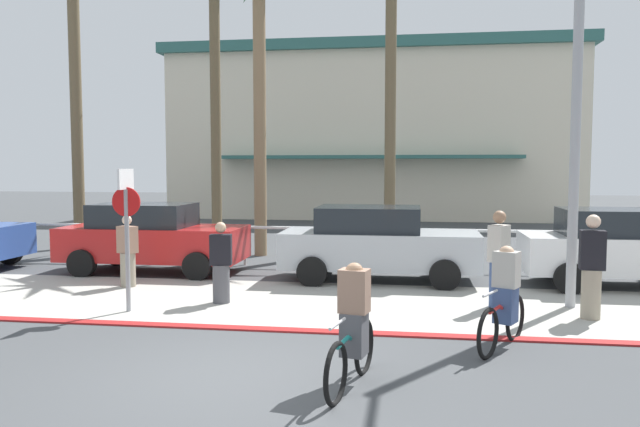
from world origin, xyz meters
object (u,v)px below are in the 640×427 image
object	(u,v)px
stop_sign_bike_lane	(127,219)
palm_tree_1	(75,51)
pedestrian_2	(592,271)
pedestrian_1	(128,255)
palm_tree_2	(214,36)
cyclist_teal_0	(353,328)
car_white_3	(626,247)
palm_tree_3	(260,36)
cyclist_red_1	(505,300)
pedestrian_3	(499,263)
palm_tree_4	(392,20)
car_silver_2	(377,243)
pedestrian_0	(221,267)
streetlight_curb	(581,71)
car_red_1	(152,237)

from	to	relation	value
stop_sign_bike_lane	palm_tree_1	size ratio (longest dim) A/B	0.29
pedestrian_2	pedestrian_1	bearing A→B (deg)	170.50
palm_tree_2	cyclist_teal_0	distance (m)	16.31
car_white_3	palm_tree_2	bearing A→B (deg)	148.52
stop_sign_bike_lane	palm_tree_3	bearing A→B (deg)	84.91
cyclist_red_1	palm_tree_2	bearing A→B (deg)	124.42
pedestrian_1	pedestrian_2	distance (m)	9.18
pedestrian_3	palm_tree_4	bearing A→B (deg)	104.72
cyclist_red_1	cyclist_teal_0	bearing A→B (deg)	-136.89
stop_sign_bike_lane	pedestrian_3	bearing A→B (deg)	11.31
stop_sign_bike_lane	palm_tree_1	world-z (taller)	palm_tree_1
car_silver_2	pedestrian_0	size ratio (longest dim) A/B	2.82
streetlight_curb	palm_tree_1	xyz separation A→B (m)	(-13.40, 6.88, 1.90)
palm_tree_1	car_red_1	world-z (taller)	palm_tree_1
cyclist_teal_0	palm_tree_3	bearing A→B (deg)	109.48
palm_tree_3	cyclist_red_1	size ratio (longest dim) A/B	4.98
palm_tree_2	car_red_1	xyz separation A→B (m)	(0.49, -6.59, -6.16)
car_white_3	car_red_1	bearing A→B (deg)	178.18
car_white_3	pedestrian_2	size ratio (longest dim) A/B	2.45
car_white_3	pedestrian_0	xyz separation A→B (m)	(-8.10, -2.79, -0.16)
car_silver_2	pedestrian_3	world-z (taller)	pedestrian_3
car_silver_2	pedestrian_1	distance (m)	5.48
palm_tree_1	cyclist_red_1	xyz separation A→B (m)	(11.83, -9.39, -5.48)
car_white_3	pedestrian_2	world-z (taller)	pedestrian_2
streetlight_curb	pedestrian_3	world-z (taller)	streetlight_curb
cyclist_red_1	car_red_1	bearing A→B (deg)	145.43
cyclist_teal_0	pedestrian_3	xyz separation A→B (m)	(2.25, 4.41, 0.15)
car_white_3	palm_tree_4	bearing A→B (deg)	129.54
palm_tree_1	streetlight_curb	bearing A→B (deg)	-27.20
pedestrian_1	stop_sign_bike_lane	bearing A→B (deg)	-64.40
stop_sign_bike_lane	streetlight_curb	distance (m)	8.41
streetlight_curb	cyclist_red_1	world-z (taller)	streetlight_curb
pedestrian_0	pedestrian_3	bearing A→B (deg)	4.41
car_white_3	cyclist_red_1	distance (m)	5.87
palm_tree_4	pedestrian_1	distance (m)	11.55
streetlight_curb	cyclist_red_1	size ratio (longest dim) A/B	4.57
car_silver_2	pedestrian_0	xyz separation A→B (m)	(-2.79, -2.80, -0.16)
palm_tree_1	pedestrian_0	distance (m)	11.43
pedestrian_3	cyclist_teal_0	bearing A→B (deg)	-117.05
pedestrian_0	pedestrian_1	world-z (taller)	same
cyclist_red_1	palm_tree_1	bearing A→B (deg)	141.57
streetlight_curb	pedestrian_0	world-z (taller)	streetlight_curb
palm_tree_4	cyclist_red_1	world-z (taller)	palm_tree_4
stop_sign_bike_lane	car_silver_2	size ratio (longest dim) A/B	0.58
pedestrian_1	pedestrian_0	bearing A→B (deg)	-26.81
stop_sign_bike_lane	pedestrian_1	distance (m)	2.59
streetlight_curb	palm_tree_1	bearing A→B (deg)	152.80
car_white_3	pedestrian_2	xyz separation A→B (m)	(-1.52, -3.06, -0.03)
palm_tree_3	car_white_3	xyz separation A→B (m)	(8.88, -3.57, -5.40)
car_red_1	pedestrian_1	bearing A→B (deg)	-81.85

